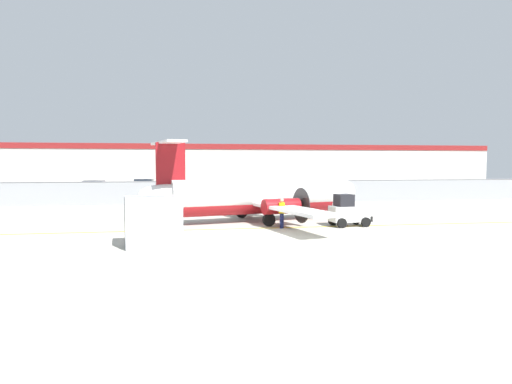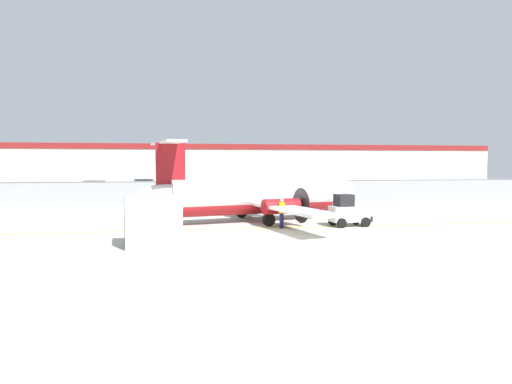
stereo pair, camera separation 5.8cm
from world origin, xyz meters
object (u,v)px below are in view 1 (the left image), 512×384
traffic_cone_near_right (299,215)px  parked_car_2 (193,188)px  baggage_tug (348,212)px  parked_car_5 (346,189)px  traffic_cone_far_left (162,217)px  traffic_cone_near_left (154,227)px  cargo_container (153,221)px  commuter_airplane (262,196)px  parked_car_0 (95,187)px  ground_crew_worker (282,211)px  parked_car_3 (237,189)px  parked_car_1 (143,185)px  parked_car_4 (278,186)px

traffic_cone_near_right → parked_car_2: (-6.08, 22.31, 0.58)m
baggage_tug → parked_car_5: bearing=63.9°
traffic_cone_far_left → traffic_cone_near_left: bearing=-93.3°
baggage_tug → parked_car_2: 26.93m
cargo_container → parked_car_2: size_ratio=0.60×
commuter_airplane → parked_car_2: size_ratio=3.64×
parked_car_0 → parked_car_2: size_ratio=0.97×
traffic_cone_far_left → parked_car_5: parked_car_5 is taller
cargo_container → ground_crew_worker: bearing=25.7°
ground_crew_worker → parked_car_5: (11.93, 21.29, -0.06)m
parked_car_3 → ground_crew_worker: bearing=-90.9°
baggage_tug → parked_car_1: (-14.14, 33.61, 0.04)m
baggage_tug → parked_car_1: bearing=107.3°
traffic_cone_near_left → parked_car_2: 26.76m
cargo_container → parked_car_5: 31.83m
cargo_container → traffic_cone_far_left: bearing=82.4°
parked_car_0 → parked_car_5: bearing=-14.8°
baggage_tug → ground_crew_worker: bearing=176.8°
commuter_airplane → parked_car_4: (6.66, 25.50, -0.71)m
cargo_container → traffic_cone_near_right: 11.89m
cargo_container → parked_car_5: bearing=46.9°
parked_car_0 → parked_car_3: 16.90m
cargo_container → parked_car_4: bearing=61.6°
baggage_tug → traffic_cone_near_left: 11.08m
baggage_tug → parked_car_5: 22.57m
ground_crew_worker → traffic_cone_near_left: size_ratio=2.66×
parked_car_0 → baggage_tug: bearing=-54.8°
commuter_airplane → parked_car_2: 22.94m
baggage_tug → traffic_cone_near_left: baggage_tug is taller
traffic_cone_near_right → parked_car_5: bearing=60.7°
baggage_tug → parked_car_3: (-3.69, 22.65, 0.04)m
baggage_tug → parked_car_4: 28.62m
commuter_airplane → parked_car_2: bearing=85.7°
parked_car_0 → parked_car_4: same height
traffic_cone_near_left → parked_car_4: 32.26m
ground_crew_worker → traffic_cone_far_left: 7.79m
parked_car_2 → parked_car_4: bearing=-171.6°
baggage_tug → traffic_cone_near_left: bearing=179.2°
ground_crew_worker → traffic_cone_near_left: 7.10m
traffic_cone_near_left → parked_car_2: parked_car_2 is taller
parked_car_4 → parked_car_5: same height
ground_crew_worker → parked_car_5: 24.41m
traffic_cone_near_right → parked_car_3: parked_car_3 is taller
cargo_container → parked_car_2: cargo_container is taller
parked_car_3 → parked_car_1: bearing=133.5°
traffic_cone_far_left → parked_car_4: size_ratio=0.15×
commuter_airplane → parked_car_5: size_ratio=3.66×
traffic_cone_near_right → parked_car_1: 32.58m
cargo_container → parked_car_4: size_ratio=0.60×
cargo_container → parked_car_3: 28.14m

